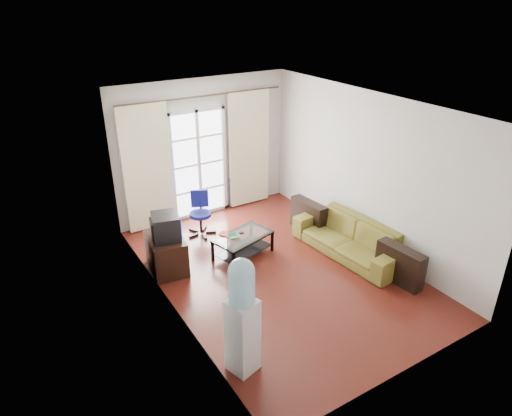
{
  "coord_description": "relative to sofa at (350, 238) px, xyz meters",
  "views": [
    {
      "loc": [
        -3.56,
        -5.16,
        4.13
      ],
      "look_at": [
        -0.19,
        0.35,
        1.03
      ],
      "focal_mm": 32.0,
      "sensor_mm": 36.0,
      "label": 1
    }
  ],
  "objects": [
    {
      "name": "wall_front",
      "position": [
        -1.35,
        -2.4,
        1.05
      ],
      "size": [
        3.6,
        0.02,
        2.7
      ],
      "primitive_type": "cube",
      "color": "beige",
      "rests_on": "floor"
    },
    {
      "name": "water_cooler",
      "position": [
        -2.89,
        -1.35,
        0.5
      ],
      "size": [
        0.39,
        0.39,
        1.53
      ],
      "rotation": [
        0.0,
        0.0,
        0.28
      ],
      "color": "silver",
      "rests_on": "floor"
    },
    {
      "name": "floor",
      "position": [
        -1.35,
        0.2,
        -0.3
      ],
      "size": [
        5.2,
        5.2,
        0.0
      ],
      "primitive_type": "plane",
      "color": "#5C1F15",
      "rests_on": "ground"
    },
    {
      "name": "remote",
      "position": [
        -1.64,
        0.96,
        0.11
      ],
      "size": [
        0.18,
        0.07,
        0.02
      ],
      "primitive_type": "cube",
      "rotation": [
        0.0,
        0.0,
        -0.1
      ],
      "color": "black",
      "rests_on": "coffee_table"
    },
    {
      "name": "tv_stand",
      "position": [
        -2.85,
        1.18,
        -0.01
      ],
      "size": [
        0.63,
        0.86,
        0.59
      ],
      "primitive_type": "cube",
      "rotation": [
        0.0,
        0.0,
        -0.13
      ],
      "color": "black",
      "rests_on": "floor"
    },
    {
      "name": "curtain_right",
      "position": [
        -0.4,
        2.68,
        0.9
      ],
      "size": [
        0.9,
        0.07,
        2.35
      ],
      "primitive_type": "cube",
      "color": "#EDEABE",
      "rests_on": "curtain_rod"
    },
    {
      "name": "book",
      "position": [
        -1.91,
        1.01,
        0.11
      ],
      "size": [
        0.33,
        0.34,
        0.02
      ],
      "primitive_type": "imported",
      "rotation": [
        0.0,
        0.0,
        0.47
      ],
      "color": "red",
      "rests_on": "coffee_table"
    },
    {
      "name": "curtain_rod",
      "position": [
        -1.35,
        2.7,
        2.08
      ],
      "size": [
        3.3,
        0.04,
        0.04
      ],
      "primitive_type": "cylinder",
      "rotation": [
        0.0,
        1.57,
        0.0
      ],
      "color": "#4C3F2D",
      "rests_on": "wall_back"
    },
    {
      "name": "wall_right",
      "position": [
        0.45,
        0.2,
        1.05
      ],
      "size": [
        0.02,
        5.2,
        2.7
      ],
      "primitive_type": "cube",
      "color": "beige",
      "rests_on": "floor"
    },
    {
      "name": "coffee_table",
      "position": [
        -1.6,
        0.88,
        -0.04
      ],
      "size": [
        1.11,
        0.81,
        0.4
      ],
      "rotation": [
        0.0,
        0.0,
        0.27
      ],
      "color": "silver",
      "rests_on": "floor"
    },
    {
      "name": "ceiling",
      "position": [
        -1.35,
        0.2,
        2.4
      ],
      "size": [
        5.2,
        5.2,
        0.0
      ],
      "primitive_type": "plane",
      "rotation": [
        3.14,
        0.0,
        0.0
      ],
      "color": "white",
      "rests_on": "wall_back"
    },
    {
      "name": "bowl",
      "position": [
        -1.78,
        0.88,
        0.13
      ],
      "size": [
        0.24,
        0.24,
        0.05
      ],
      "primitive_type": "imported",
      "rotation": [
        0.0,
        0.0,
        -0.08
      ],
      "color": "#2E803C",
      "rests_on": "coffee_table"
    },
    {
      "name": "french_door",
      "position": [
        -1.5,
        2.74,
        0.77
      ],
      "size": [
        1.16,
        0.06,
        2.15
      ],
      "color": "white",
      "rests_on": "wall_back"
    },
    {
      "name": "task_chair",
      "position": [
        -1.86,
        1.99,
        -0.06
      ],
      "size": [
        0.74,
        0.74,
        0.82
      ],
      "rotation": [
        0.0,
        0.0,
        -0.43
      ],
      "color": "black",
      "rests_on": "floor"
    },
    {
      "name": "radiator",
      "position": [
        -0.55,
        2.7,
        0.03
      ],
      "size": [
        0.64,
        0.12,
        0.64
      ],
      "primitive_type": "cube",
      "color": "gray",
      "rests_on": "floor"
    },
    {
      "name": "sofa",
      "position": [
        0.0,
        0.0,
        0.0
      ],
      "size": [
        2.2,
        1.17,
        0.6
      ],
      "primitive_type": "imported",
      "rotation": [
        0.0,
        0.0,
        -1.48
      ],
      "color": "brown",
      "rests_on": "floor"
    },
    {
      "name": "wall_left",
      "position": [
        -3.15,
        0.2,
        1.05
      ],
      "size": [
        0.02,
        5.2,
        2.7
      ],
      "primitive_type": "cube",
      "color": "beige",
      "rests_on": "floor"
    },
    {
      "name": "wall_back",
      "position": [
        -1.35,
        2.8,
        1.05
      ],
      "size": [
        3.6,
        0.02,
        2.7
      ],
      "primitive_type": "cube",
      "color": "beige",
      "rests_on": "floor"
    },
    {
      "name": "crt_tv",
      "position": [
        -2.85,
        1.14,
        0.49
      ],
      "size": [
        0.52,
        0.53,
        0.41
      ],
      "rotation": [
        0.0,
        0.0,
        -0.24
      ],
      "color": "black",
      "rests_on": "tv_stand"
    },
    {
      "name": "curtain_left",
      "position": [
        -2.55,
        2.68,
        0.9
      ],
      "size": [
        0.9,
        0.07,
        2.35
      ],
      "primitive_type": "cube",
      "color": "#EDEABE",
      "rests_on": "curtain_rod"
    }
  ]
}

